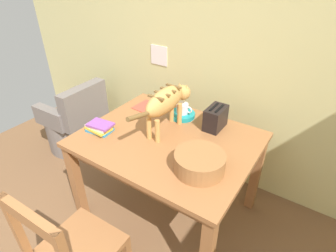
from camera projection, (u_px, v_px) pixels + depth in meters
name	position (u px, v px, depth m)	size (l,w,h in m)	color
wall_rear	(218.00, 46.00, 2.23)	(4.81, 0.11, 2.50)	#D7CC87
dining_table	(168.00, 148.00, 2.01)	(1.24, 0.98, 0.76)	#9D6339
cat	(167.00, 101.00, 1.94)	(0.13, 0.71, 0.34)	tan
saucer_bowl	(182.00, 115.00, 2.21)	(0.21, 0.21, 0.03)	teal
coffee_mug	(183.00, 108.00, 2.18)	(0.14, 0.10, 0.08)	white
magazine	(149.00, 108.00, 2.35)	(0.24, 0.20, 0.01)	#DA4838
book_stack	(100.00, 127.00, 2.02)	(0.21, 0.14, 0.07)	#2F89C1
wicker_basket	(200.00, 162.00, 1.64)	(0.31, 0.31, 0.12)	#9A6439
toaster	(216.00, 118.00, 2.04)	(0.12, 0.20, 0.18)	black
wooden_chair_near	(73.00, 251.00, 1.54)	(0.43, 0.43, 0.92)	#9D6337
wicker_armchair	(76.00, 125.00, 3.03)	(0.61, 0.61, 0.78)	slate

